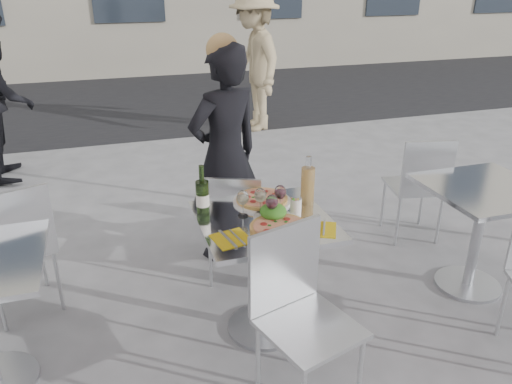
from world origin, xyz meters
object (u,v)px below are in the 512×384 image
object	(u,v)px
side_chair_lfar	(17,241)
wineglass_red_b	(280,193)
wineglass_white_b	(260,196)
main_table	(264,252)
woman_diner	(225,156)
sugar_shaker	(296,205)
pizza_near	(280,228)
wine_bottle	(202,196)
pizza_far	(262,200)
napkin_right	(319,229)
chair_far	(234,220)
pedestrian_b	(254,61)
side_chair_rfar	(420,181)
wineglass_white_a	(243,198)
salad_plate	(273,213)
wineglass_red_a	(272,203)
carafe	(308,184)
napkin_left	(231,238)
chair_near	(298,303)
side_table_right	(481,216)

from	to	relation	value
side_chair_lfar	wineglass_red_b	world-z (taller)	wineglass_red_b
wineglass_white_b	main_table	bearing A→B (deg)	-89.60
woman_diner	sugar_shaker	world-z (taller)	woman_diner
pizza_near	wine_bottle	size ratio (longest dim) A/B	1.11
pizza_far	napkin_right	world-z (taller)	pizza_far
chair_far	wine_bottle	xyz separation A→B (m)	(-0.28, -0.38, 0.37)
main_table	pedestrian_b	distance (m)	4.35
main_table	side_chair_rfar	world-z (taller)	side_chair_rfar
pizza_far	wineglass_white_a	world-z (taller)	wineglass_white_a
sugar_shaker	pizza_near	bearing A→B (deg)	-133.69
salad_plate	wineglass_red_a	world-z (taller)	wineglass_red_a
pedestrian_b	carafe	xyz separation A→B (m)	(-0.94, -4.02, -0.06)
pizza_near	salad_plate	xyz separation A→B (m)	(0.01, 0.13, 0.03)
main_table	wineglass_white_b	distance (m)	0.33
wineglass_red_b	woman_diner	bearing A→B (deg)	96.44
woman_diner	napkin_left	world-z (taller)	woman_diner
wineglass_white_a	carafe	bearing A→B (deg)	8.11
carafe	napkin_right	xyz separation A→B (m)	(-0.07, -0.33, -0.11)
pizza_far	salad_plate	size ratio (longest dim) A/B	1.57
pizza_far	wine_bottle	distance (m)	0.39
chair_far	napkin_right	world-z (taller)	chair_far
wineglass_white_a	woman_diner	bearing A→B (deg)	81.97
wine_bottle	chair_near	bearing A→B (deg)	-65.17
side_table_right	napkin_right	distance (m)	1.30
wine_bottle	sugar_shaker	distance (m)	0.53
carafe	wineglass_red_b	size ratio (longest dim) A/B	1.84
wine_bottle	carafe	bearing A→B (deg)	-2.99
carafe	sugar_shaker	world-z (taller)	carafe
side_table_right	pizza_far	distance (m)	1.48
chair_near	side_chair_lfar	xyz separation A→B (m)	(-1.37, 1.10, -0.01)
chair_far	woman_diner	world-z (taller)	woman_diner
pizza_near	sugar_shaker	xyz separation A→B (m)	(0.15, 0.16, 0.04)
sugar_shaker	wineglass_red_a	bearing A→B (deg)	-163.41
side_chair_lfar	wineglass_white_b	bearing A→B (deg)	139.32
napkin_left	salad_plate	bearing A→B (deg)	17.92
chair_near	woman_diner	size ratio (longest dim) A/B	0.57
carafe	wineglass_red_a	bearing A→B (deg)	-149.79
carafe	wineglass_white_a	size ratio (longest dim) A/B	1.84
side_table_right	sugar_shaker	bearing A→B (deg)	179.48
wineglass_white_b	napkin_left	size ratio (longest dim) A/B	0.75
side_chair_rfar	sugar_shaker	world-z (taller)	side_chair_rfar
pizza_near	wineglass_red_b	xyz separation A→B (m)	(0.08, 0.22, 0.10)
pedestrian_b	pizza_far	size ratio (longest dim) A/B	5.36
side_chair_rfar	wineglass_red_b	xyz separation A→B (m)	(-1.39, -0.61, 0.34)
wineglass_red_b	wineglass_white_b	bearing A→B (deg)	-176.87
chair_far	chair_near	size ratio (longest dim) A/B	0.90
carafe	wineglass_white_b	bearing A→B (deg)	-169.48
salad_plate	side_chair_rfar	bearing A→B (deg)	25.55
side_table_right	pedestrian_b	size ratio (longest dim) A/B	0.40
carafe	wineglass_red_b	xyz separation A→B (m)	(-0.19, -0.05, -0.01)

